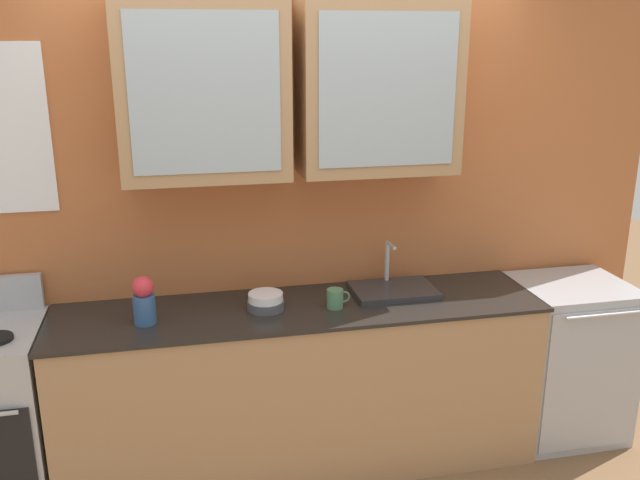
{
  "coord_description": "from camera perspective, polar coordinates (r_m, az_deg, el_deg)",
  "views": [
    {
      "loc": [
        -0.58,
        -3.12,
        2.21
      ],
      "look_at": [
        0.1,
        0.0,
        1.25
      ],
      "focal_mm": 38.09,
      "sensor_mm": 36.0,
      "label": 1
    }
  ],
  "objects": [
    {
      "name": "back_wall_unit",
      "position": [
        3.54,
        -2.66,
        4.83
      ],
      "size": [
        4.12,
        0.42,
        2.57
      ],
      "color": "#B76638",
      "rests_on": "ground_plane"
    },
    {
      "name": "sink_faucet",
      "position": [
        3.62,
        6.17,
        -4.11
      ],
      "size": [
        0.43,
        0.31,
        0.26
      ],
      "color": "#2D2D30",
      "rests_on": "counter"
    },
    {
      "name": "dishwasher",
      "position": [
        4.16,
        19.96,
        -9.33
      ],
      "size": [
        0.6,
        0.58,
        0.9
      ],
      "color": "#ADAFB5",
      "rests_on": "ground_plane"
    },
    {
      "name": "bowl_stack",
      "position": [
        3.39,
        -4.58,
        -5.19
      ],
      "size": [
        0.18,
        0.18,
        0.09
      ],
      "color": "#4C4C54",
      "rests_on": "counter"
    },
    {
      "name": "cup_near_sink",
      "position": [
        3.4,
        1.31,
        -4.93
      ],
      "size": [
        0.12,
        0.08,
        0.1
      ],
      "color": "#4C7F59",
      "rests_on": "counter"
    },
    {
      "name": "counter",
      "position": [
        3.63,
        -1.58,
        -12.18
      ],
      "size": [
        2.47,
        0.6,
        0.9
      ],
      "color": "#A87F56",
      "rests_on": "ground_plane"
    },
    {
      "name": "vase",
      "position": [
        3.3,
        -14.58,
        -4.93
      ],
      "size": [
        0.11,
        0.11,
        0.23
      ],
      "color": "#33598C",
      "rests_on": "counter"
    },
    {
      "name": "ground_plane",
      "position": [
        3.87,
        -1.52,
        -18.03
      ],
      "size": [
        10.0,
        10.0,
        0.0
      ],
      "primitive_type": "plane",
      "color": "brown"
    }
  ]
}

